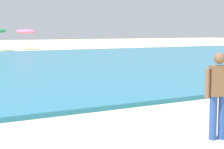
% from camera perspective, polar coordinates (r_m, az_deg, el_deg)
% --- Properties ---
extents(beach_umbrella_8, '(2.19, 2.23, 2.38)m').
position_cam_1_polar(beach_umbrella_8, '(43.48, -13.14, 6.47)').
color(beach_umbrella_8, beige).
rests_on(beach_umbrella_8, ground).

